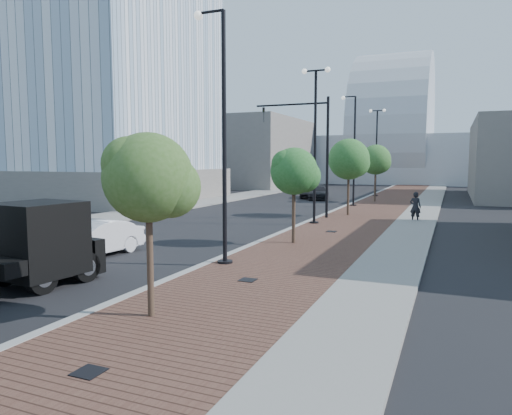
% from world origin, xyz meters
% --- Properties ---
extents(sidewalk, '(7.00, 140.00, 0.12)m').
position_xyz_m(sidewalk, '(3.50, 40.00, 0.06)').
color(sidewalk, '#4C2D23').
rests_on(sidewalk, ground).
extents(concrete_strip, '(2.40, 140.00, 0.13)m').
position_xyz_m(concrete_strip, '(6.20, 40.00, 0.07)').
color(concrete_strip, slate).
rests_on(concrete_strip, ground).
extents(curb, '(0.30, 140.00, 0.14)m').
position_xyz_m(curb, '(0.00, 40.00, 0.07)').
color(curb, gray).
rests_on(curb, ground).
extents(west_sidewalk, '(4.00, 140.00, 0.12)m').
position_xyz_m(west_sidewalk, '(-13.00, 40.00, 0.06)').
color(west_sidewalk, slate).
rests_on(west_sidewalk, ground).
extents(white_sedan, '(2.08, 4.53, 1.44)m').
position_xyz_m(white_sedan, '(-5.11, 9.53, 0.72)').
color(white_sedan, silver).
rests_on(white_sedan, ground).
extents(dark_car_mid, '(3.12, 5.26, 1.37)m').
position_xyz_m(dark_car_mid, '(-5.18, 41.86, 0.69)').
color(dark_car_mid, black).
rests_on(dark_car_mid, ground).
extents(dark_car_far, '(2.84, 4.98, 1.36)m').
position_xyz_m(dark_car_far, '(-4.16, 40.46, 0.68)').
color(dark_car_far, black).
rests_on(dark_car_far, ground).
extents(pedestrian, '(0.78, 0.60, 1.92)m').
position_xyz_m(pedestrian, '(6.11, 25.85, 0.96)').
color(pedestrian, black).
rests_on(pedestrian, ground).
extents(streetlight_1, '(1.44, 0.56, 9.21)m').
position_xyz_m(streetlight_1, '(0.49, 10.00, 4.34)').
color(streetlight_1, black).
rests_on(streetlight_1, ground).
extents(streetlight_2, '(1.72, 0.56, 9.28)m').
position_xyz_m(streetlight_2, '(0.60, 22.00, 4.82)').
color(streetlight_2, black).
rests_on(streetlight_2, ground).
extents(streetlight_3, '(1.44, 0.56, 9.21)m').
position_xyz_m(streetlight_3, '(0.49, 34.00, 4.34)').
color(streetlight_3, black).
rests_on(streetlight_3, ground).
extents(streetlight_4, '(1.72, 0.56, 9.28)m').
position_xyz_m(streetlight_4, '(0.60, 46.00, 4.82)').
color(streetlight_4, black).
rests_on(streetlight_4, ground).
extents(traffic_mast, '(5.09, 0.20, 8.00)m').
position_xyz_m(traffic_mast, '(-0.30, 25.00, 4.98)').
color(traffic_mast, black).
rests_on(traffic_mast, ground).
extents(tree_0, '(2.21, 2.13, 4.54)m').
position_xyz_m(tree_0, '(1.65, 4.02, 3.46)').
color(tree_0, '#382619').
rests_on(tree_0, ground).
extents(tree_1, '(2.22, 2.14, 4.47)m').
position_xyz_m(tree_1, '(1.65, 15.02, 3.38)').
color(tree_1, '#382619').
rests_on(tree_1, ground).
extents(tree_2, '(2.81, 2.81, 5.38)m').
position_xyz_m(tree_2, '(1.65, 27.02, 3.96)').
color(tree_2, '#382619').
rests_on(tree_2, ground).
extents(tree_3, '(2.77, 2.77, 5.34)m').
position_xyz_m(tree_3, '(1.65, 39.02, 3.94)').
color(tree_3, '#382619').
rests_on(tree_3, ground).
extents(tower_podium, '(19.00, 19.00, 3.00)m').
position_xyz_m(tower_podium, '(-24.00, 32.00, 1.50)').
color(tower_podium, slate).
rests_on(tower_podium, ground).
extents(convention_center, '(50.00, 30.00, 50.00)m').
position_xyz_m(convention_center, '(-2.00, 85.00, 6.00)').
color(convention_center, '#B0B6BB').
rests_on(convention_center, ground).
extents(commercial_block_nw, '(14.00, 20.00, 10.00)m').
position_xyz_m(commercial_block_nw, '(-20.00, 60.00, 5.00)').
color(commercial_block_nw, slate).
rests_on(commercial_block_nw, ground).
extents(utility_cover_0, '(0.50, 0.50, 0.02)m').
position_xyz_m(utility_cover_0, '(2.40, 1.00, 0.13)').
color(utility_cover_0, black).
rests_on(utility_cover_0, sidewalk).
extents(utility_cover_1, '(0.50, 0.50, 0.02)m').
position_xyz_m(utility_cover_1, '(2.40, 8.00, 0.13)').
color(utility_cover_1, black).
rests_on(utility_cover_1, sidewalk).
extents(utility_cover_2, '(0.50, 0.50, 0.02)m').
position_xyz_m(utility_cover_2, '(2.40, 19.00, 0.13)').
color(utility_cover_2, black).
rests_on(utility_cover_2, sidewalk).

